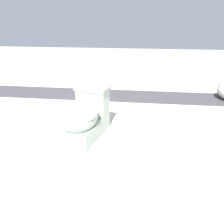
{
  "coord_description": "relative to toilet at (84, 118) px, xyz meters",
  "views": [
    {
      "loc": [
        2.08,
        0.65,
        1.23
      ],
      "look_at": [
        0.01,
        0.41,
        0.3
      ],
      "focal_mm": 35.0,
      "sensor_mm": 36.0,
      "label": 1
    }
  ],
  "objects": [
    {
      "name": "gravel_strip",
      "position": [
        -1.34,
        0.39,
        -0.21
      ],
      "size": [
        0.56,
        8.0,
        0.01
      ],
      "primitive_type": "cube",
      "color": "#423F44",
      "rests_on": "ground"
    },
    {
      "name": "toilet",
      "position": [
        0.0,
        0.0,
        0.0
      ],
      "size": [
        0.71,
        0.52,
        0.52
      ],
      "rotation": [
        0.0,
        0.0,
        -0.27
      ],
      "color": "#B2C6B7",
      "rests_on": "ground"
    },
    {
      "name": "ground_plane",
      "position": [
        -0.02,
        -0.11,
        -0.22
      ],
      "size": [
        14.0,
        14.0,
        0.0
      ],
      "primitive_type": "plane",
      "color": "#B7B2A8"
    }
  ]
}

